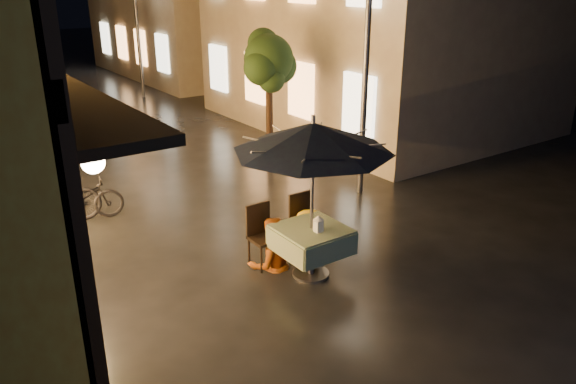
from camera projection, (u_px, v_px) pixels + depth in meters
ground at (300, 271)px, 8.58m from camera, size 90.00×90.00×0.00m
east_building_near at (377, 5)px, 16.32m from camera, size 7.30×9.30×6.80m
street_tree at (269, 63)px, 12.44m from camera, size 1.43×1.20×3.15m
streetlamp_near at (367, 49)px, 10.66m from camera, size 0.36×0.36×4.23m
streetlamp_far at (136, 15)px, 19.83m from camera, size 0.36×0.36×4.23m
cafe_table at (311, 240)px, 8.27m from camera, size 0.99×0.99×0.78m
patio_umbrella at (313, 137)px, 7.71m from camera, size 2.28×2.28×2.46m
cafe_chair_left at (262, 232)px, 8.64m from camera, size 0.42×0.42×0.97m
cafe_chair_right at (303, 220)px, 9.07m from camera, size 0.42×0.42×0.97m
table_lantern at (318, 223)px, 8.03m from camera, size 0.16×0.16×0.25m
person_orange at (271, 219)px, 8.47m from camera, size 0.86×0.73×1.57m
person_yellow at (310, 212)px, 8.77m from camera, size 1.04×0.65×1.55m
bicycle_0 at (78, 200)px, 10.19m from camera, size 1.68×0.87×0.84m
bicycle_1 at (52, 198)px, 10.04m from camera, size 1.74×0.92×1.01m
bicycle_2 at (38, 176)px, 11.35m from camera, size 1.69×0.72×0.87m
bicycle_3 at (38, 152)px, 12.57m from camera, size 1.79×0.53×1.07m
bicycle_4 at (29, 154)px, 12.84m from camera, size 1.61×0.91×0.80m
bicycle_5 at (11, 143)px, 13.46m from camera, size 1.58×0.50×0.94m
bicycle_6 at (1, 131)px, 14.76m from camera, size 1.60×0.95×0.79m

